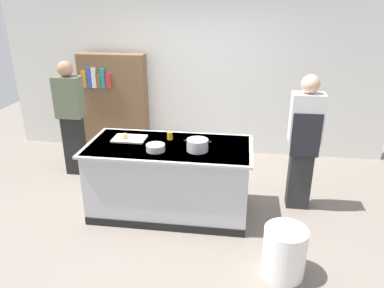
{
  "coord_description": "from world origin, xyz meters",
  "views": [
    {
      "loc": [
        0.84,
        -3.97,
        2.53
      ],
      "look_at": [
        0.25,
        0.2,
        0.85
      ],
      "focal_mm": 34.28,
      "sensor_mm": 36.0,
      "label": 1
    }
  ],
  "objects": [
    {
      "name": "ground_plane",
      "position": [
        0.0,
        0.0,
        0.0
      ],
      "size": [
        10.0,
        10.0,
        0.0
      ],
      "primitive_type": "plane",
      "color": "slate"
    },
    {
      "name": "juice_cup",
      "position": [
        -0.02,
        0.19,
        0.95
      ],
      "size": [
        0.07,
        0.07,
        0.1
      ],
      "primitive_type": "cylinder",
      "color": "yellow",
      "rests_on": "counter_island"
    },
    {
      "name": "onion",
      "position": [
        -0.57,
        0.1,
        0.96
      ],
      "size": [
        0.07,
        0.07,
        0.07
      ],
      "primitive_type": "sphere",
      "color": "tan",
      "rests_on": "cutting_board"
    },
    {
      "name": "back_wall",
      "position": [
        0.0,
        2.1,
        1.5
      ],
      "size": [
        6.4,
        0.12,
        3.0
      ],
      "primitive_type": "cube",
      "color": "white",
      "rests_on": "ground_plane"
    },
    {
      "name": "bookshelf",
      "position": [
        -1.3,
        1.8,
        0.85
      ],
      "size": [
        1.1,
        0.31,
        1.7
      ],
      "color": "brown",
      "rests_on": "ground_plane"
    },
    {
      "name": "cutting_board",
      "position": [
        -0.52,
        0.12,
        0.91
      ],
      "size": [
        0.4,
        0.28,
        0.02
      ],
      "primitive_type": "cube",
      "color": "silver",
      "rests_on": "counter_island"
    },
    {
      "name": "person_guest",
      "position": [
        -1.65,
        0.9,
        0.91
      ],
      "size": [
        0.38,
        0.24,
        1.72
      ],
      "rotation": [
        0.0,
        0.0,
        -1.7
      ],
      "color": "black",
      "rests_on": "ground_plane"
    },
    {
      "name": "stock_pot",
      "position": [
        0.36,
        -0.12,
        0.97
      ],
      "size": [
        0.31,
        0.25,
        0.14
      ],
      "color": "#B7BABF",
      "rests_on": "counter_island"
    },
    {
      "name": "counter_island",
      "position": [
        0.0,
        -0.0,
        0.47
      ],
      "size": [
        1.98,
        0.98,
        0.9
      ],
      "color": "#B7BABF",
      "rests_on": "ground_plane"
    },
    {
      "name": "trash_bin",
      "position": [
        1.32,
        -0.98,
        0.26
      ],
      "size": [
        0.42,
        0.42,
        0.51
      ],
      "primitive_type": "cylinder",
      "color": "white",
      "rests_on": "ground_plane"
    },
    {
      "name": "person_chef",
      "position": [
        1.61,
        0.35,
        0.91
      ],
      "size": [
        0.38,
        0.25,
        1.72
      ],
      "rotation": [
        0.0,
        0.0,
        1.43
      ],
      "color": "#2B2B2B",
      "rests_on": "ground_plane"
    },
    {
      "name": "mixing_bowl",
      "position": [
        -0.12,
        -0.19,
        0.94
      ],
      "size": [
        0.22,
        0.22,
        0.08
      ],
      "primitive_type": "cylinder",
      "color": "#B7BABF",
      "rests_on": "counter_island"
    }
  ]
}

